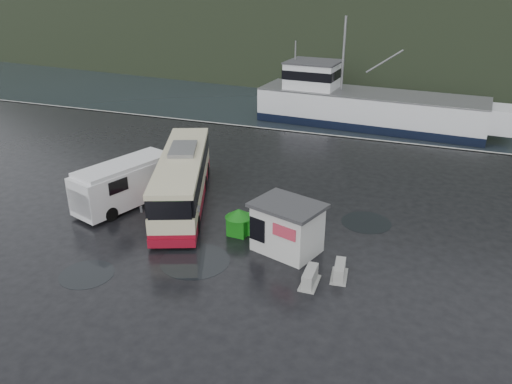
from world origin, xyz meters
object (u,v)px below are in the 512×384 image
at_px(ticket_kiosk, 287,250).
at_px(fishing_trawler, 369,112).
at_px(waste_bin_right, 251,232).
at_px(jersey_barrier_b, 339,277).
at_px(jersey_barrier_a, 310,284).
at_px(waste_bin_left, 239,234).
at_px(white_van, 128,205).
at_px(dome_tent, 177,234).
at_px(coach_bus, 184,203).

xyz_separation_m(ticket_kiosk, fishing_trawler, (-0.37, 30.35, 0.00)).
relative_size(waste_bin_right, ticket_kiosk, 0.38).
height_order(ticket_kiosk, jersey_barrier_b, ticket_kiosk).
xyz_separation_m(waste_bin_right, jersey_barrier_a, (4.45, -3.80, 0.00)).
relative_size(jersey_barrier_a, fishing_trawler, 0.06).
height_order(waste_bin_left, waste_bin_right, waste_bin_left).
bearing_deg(ticket_kiosk, jersey_barrier_b, -8.78).
height_order(waste_bin_right, ticket_kiosk, ticket_kiosk).
bearing_deg(waste_bin_left, waste_bin_right, 36.99).
bearing_deg(jersey_barrier_b, jersey_barrier_a, -138.47).
relative_size(white_van, dome_tent, 2.60).
distance_m(coach_bus, ticket_kiosk, 8.58).
relative_size(dome_tent, jersey_barrier_a, 1.68).
bearing_deg(dome_tent, coach_bus, 112.03).
bearing_deg(waste_bin_left, ticket_kiosk, -14.41).
bearing_deg(waste_bin_right, coach_bus, 157.79).
bearing_deg(jersey_barrier_a, waste_bin_left, 145.76).
bearing_deg(fishing_trawler, waste_bin_left, -91.21).
distance_m(white_van, dome_tent, 5.31).
bearing_deg(jersey_barrier_a, white_van, 160.97).
relative_size(coach_bus, fishing_trawler, 0.44).
distance_m(waste_bin_right, jersey_barrier_b, 6.27).
relative_size(waste_bin_right, dome_tent, 0.50).
height_order(coach_bus, white_van, coach_bus).
distance_m(waste_bin_left, fishing_trawler, 29.69).
bearing_deg(waste_bin_left, jersey_barrier_a, -34.24).
bearing_deg(dome_tent, ticket_kiosk, 4.14).
height_order(white_van, dome_tent, white_van).
relative_size(white_van, jersey_barrier_a, 4.38).
bearing_deg(fishing_trawler, jersey_barrier_a, -82.02).
xyz_separation_m(dome_tent, jersey_barrier_a, (8.29, -2.16, 0.00)).
height_order(jersey_barrier_a, fishing_trawler, fishing_trawler).
bearing_deg(white_van, dome_tent, -8.44).
xyz_separation_m(jersey_barrier_a, fishing_trawler, (-2.32, 32.97, 0.00)).
bearing_deg(coach_bus, waste_bin_right, -44.16).
xyz_separation_m(jersey_barrier_b, fishing_trawler, (-3.50, 31.92, 0.00)).
bearing_deg(fishing_trawler, jersey_barrier_b, -79.78).
bearing_deg(waste_bin_right, waste_bin_left, -143.01).
bearing_deg(coach_bus, fishing_trawler, 52.47).
distance_m(jersey_barrier_a, fishing_trawler, 33.05).
distance_m(coach_bus, fishing_trawler, 28.00).
distance_m(white_van, fishing_trawler, 30.42).
height_order(ticket_kiosk, jersey_barrier_a, ticket_kiosk).
relative_size(waste_bin_left, fishing_trawler, 0.06).
xyz_separation_m(coach_bus, white_van, (-3.21, -1.50, 0.00)).
bearing_deg(jersey_barrier_b, waste_bin_right, 154.00).
bearing_deg(fishing_trawler, waste_bin_right, -90.23).
xyz_separation_m(ticket_kiosk, jersey_barrier_b, (3.13, -1.57, 0.00)).
bearing_deg(ticket_kiosk, white_van, -171.86).
bearing_deg(dome_tent, white_van, 153.80).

